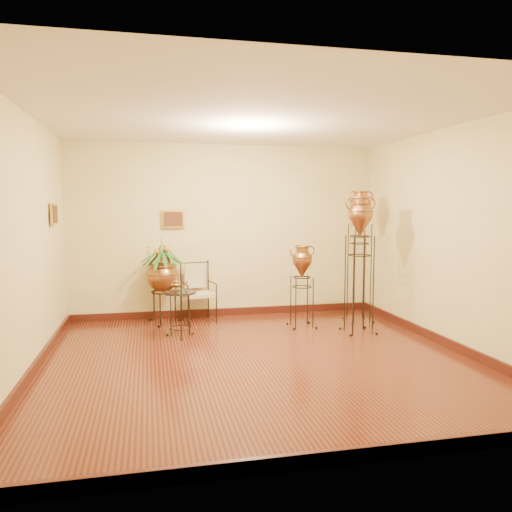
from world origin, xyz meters
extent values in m
plane|color=maroon|center=(0.00, 0.00, 0.00)|extent=(5.00, 5.00, 0.00)
cube|color=#40160E|center=(0.00, 2.48, 0.06)|extent=(5.00, 0.04, 0.12)
cube|color=#40160E|center=(0.00, -2.48, 0.06)|extent=(5.00, 0.04, 0.12)
cube|color=#40160E|center=(-2.48, 0.00, 0.06)|extent=(0.04, 5.00, 0.12)
cube|color=#40160E|center=(2.48, 0.00, 0.06)|extent=(0.04, 5.00, 0.12)
cube|color=gold|center=(-0.85, 2.46, 1.60)|extent=(0.36, 0.03, 0.29)
cube|color=gold|center=(-2.46, 1.45, 1.70)|extent=(0.03, 0.36, 0.29)
cube|color=beige|center=(-0.49, 2.15, 0.42)|extent=(0.52, 0.49, 0.05)
cube|color=beige|center=(-0.49, 2.15, 0.69)|extent=(0.34, 0.09, 0.36)
cylinder|color=black|center=(-0.83, 1.25, 0.63)|extent=(0.44, 0.44, 0.01)
camera|label=1|loc=(-1.25, -5.59, 1.79)|focal=35.00mm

